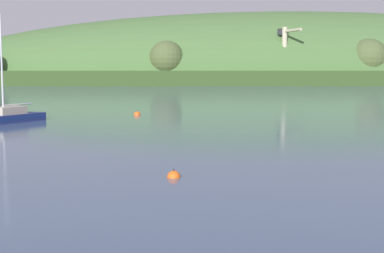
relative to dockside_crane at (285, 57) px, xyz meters
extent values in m
cube|color=#314A21|center=(-40.82, 17.61, -8.25)|extent=(447.13, 104.99, 5.47)
ellipsoid|color=#476B38|center=(13.05, 38.61, -10.98)|extent=(360.38, 118.10, 65.65)
sphere|color=#4C5B33|center=(-46.20, 5.92, -0.56)|extent=(14.13, 14.13, 14.13)
sphere|color=#4C5B33|center=(33.76, -0.37, -0.20)|extent=(15.16, 15.16, 15.16)
cube|color=#4C4C51|center=(-0.09, 0.28, -9.98)|extent=(5.68, 5.68, 2.00)
cylinder|color=#BCB293|center=(-0.09, 0.28, 1.30)|extent=(2.06, 2.06, 20.56)
cylinder|color=#BCB293|center=(1.40, -4.42, 9.94)|extent=(4.79, 12.09, 1.13)
cube|color=#333338|center=(-0.76, 2.40, 9.94)|extent=(3.34, 2.75, 2.47)
cube|color=navy|center=(-66.81, -158.66, -10.84)|extent=(5.52, 7.02, 1.17)
cube|color=navy|center=(-66.81, -158.66, -10.58)|extent=(5.54, 7.03, 0.15)
cube|color=#BCB299|center=(-66.89, -158.80, -9.90)|extent=(2.94, 3.44, 0.70)
cylinder|color=silver|center=(-67.25, -159.38, -5.79)|extent=(0.16, 0.16, 8.94)
cylinder|color=silver|center=(-66.32, -157.86, -9.40)|extent=(1.97, 3.12, 0.13)
sphere|color=#EA5B19|center=(-55.45, -150.93, -10.98)|extent=(0.75, 0.75, 0.75)
cylinder|color=black|center=(-55.45, -150.93, -10.57)|extent=(0.04, 0.04, 0.08)
sphere|color=#EA5B19|center=(-53.31, -186.11, -10.98)|extent=(0.58, 0.58, 0.58)
cylinder|color=black|center=(-53.31, -186.11, -10.65)|extent=(0.04, 0.04, 0.08)
camera|label=1|loc=(-54.45, -208.63, -6.58)|focal=50.21mm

